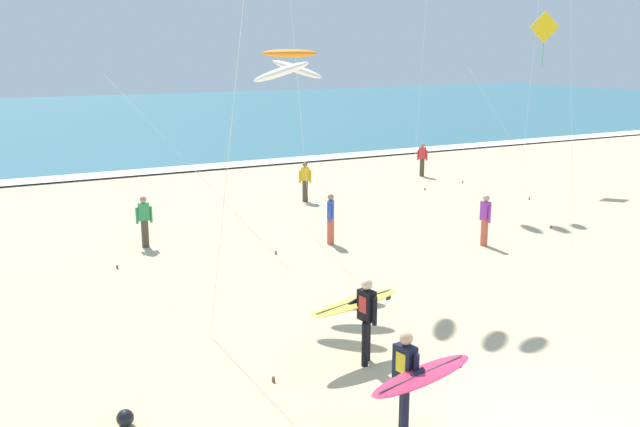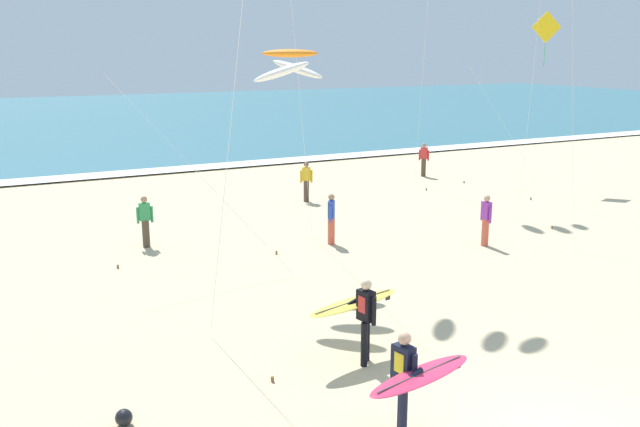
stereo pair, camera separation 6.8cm
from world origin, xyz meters
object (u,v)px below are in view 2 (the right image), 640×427
Objects in this scene: bystander_green_top at (145,221)px; bystander_blue_top at (331,219)px; surfer_third at (360,310)px; bystander_red_top at (424,159)px; surfer_trailing at (411,376)px; kite_diamond_golden_low at (544,32)px; kite_arc_amber_outer at (290,65)px; beach_ball at (124,418)px; bystander_yellow_top at (306,181)px; bystander_purple_top at (486,220)px.

bystander_green_top is 5.67m from bystander_blue_top.
bystander_red_top is (12.82, 15.83, -0.23)m from surfer_third.
surfer_trailing is 11.02m from bystander_blue_top.
bystander_blue_top is 12.58m from bystander_red_top.
surfer_third is 21.52m from kite_diamond_golden_low.
kite_diamond_golden_low is 19.47m from bystander_green_top.
bystander_red_top is at bearing 50.99° from surfer_third.
surfer_trailing is 22.96m from bystander_red_top.
bystander_red_top is at bearing 22.38° from bystander_green_top.
kite_arc_amber_outer is (-15.63, -7.28, -1.12)m from kite_diamond_golden_low.
kite_arc_amber_outer is at bearing 44.97° from beach_ball.
bystander_yellow_top is at bearing -161.61° from bystander_red_top.
surfer_third reaches higher than bystander_red_top.
bystander_purple_top is at bearing -75.61° from bystander_yellow_top.
bystander_yellow_top is at bearing 175.56° from kite_diamond_golden_low.
kite_diamond_golden_low reaches higher than kite_arc_amber_outer.
kite_arc_amber_outer reaches higher than bystander_yellow_top.
beach_ball is (-3.89, 2.38, -0.90)m from surfer_trailing.
bystander_green_top is 5.68× the size of beach_ball.
surfer_third is 9.13m from bystander_purple_top.
bystander_yellow_top is (7.20, 3.55, 0.00)m from bystander_green_top.
bystander_green_top is at bearing 155.96° from bystander_blue_top.
bystander_purple_top is 8.44m from bystander_yellow_top.
bystander_purple_top is (4.12, -2.32, 0.00)m from bystander_blue_top.
beach_ball is at bearing -137.12° from bystander_red_top.
bystander_purple_top is at bearing 34.62° from surfer_third.
bystander_yellow_top is (6.12, 16.09, -0.23)m from surfer_trailing.
kite_arc_amber_outer is 7.13m from bystander_green_top.
bystander_green_top is at bearing -157.62° from bystander_red_top.
bystander_green_top is 10.39m from bystander_purple_top.
surfer_third is 1.37× the size of bystander_purple_top.
bystander_green_top is at bearing 100.30° from surfer_third.
kite_arc_amber_outer reaches higher than bystander_green_top.
bystander_blue_top is 1.00× the size of bystander_red_top.
bystander_yellow_top is at bearing 26.26° from bystander_green_top.
bystander_purple_top is 1.00× the size of bystander_yellow_top.
surfer_third is at bearing -114.34° from bystander_blue_top.
bystander_green_top is 10.56m from beach_ball.
kite_diamond_golden_low reaches higher than surfer_third.
surfer_third is 4.69m from beach_ball.
kite_arc_amber_outer reaches higher than bystander_red_top.
bystander_red_top is at bearing 53.91° from surfer_trailing.
bystander_yellow_top is 1.00× the size of bystander_red_top.
beach_ball is (-4.59, -0.34, -0.90)m from surfer_third.
surfer_third is 1.37× the size of bystander_blue_top.
bystander_blue_top is (5.18, -2.31, 0.00)m from bystander_green_top.
surfer_trailing reaches higher than bystander_green_top.
surfer_third reaches higher than bystander_yellow_top.
bystander_purple_top is at bearing -26.46° from bystander_green_top.
bystander_blue_top is at bearing 65.66° from surfer_third.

